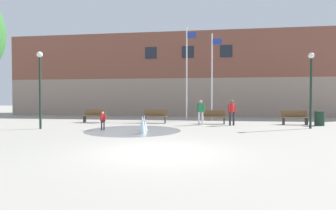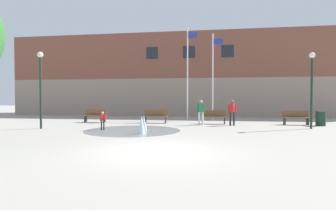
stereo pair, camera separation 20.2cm
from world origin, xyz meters
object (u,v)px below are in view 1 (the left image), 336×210
adult_near_bench (232,111)px  flagpole_right (212,74)px  adult_in_red (201,110)px  park_bench_far_left (94,116)px  flagpole_left (187,71)px  lamp_post_left_lane (40,79)px  child_in_fountain (103,119)px  trash_can (319,118)px  park_bench_near_trashcan (295,117)px  park_bench_left_of_flagpoles (155,116)px  lamp_post_right_lane (311,80)px  park_bench_under_left_flagpole (213,117)px

adult_near_bench → flagpole_right: size_ratio=0.24×
adult_in_red → adult_near_bench: bearing=-24.3°
adult_in_red → flagpole_right: flagpole_right is taller
adult_in_red → park_bench_far_left: bearing=147.6°
flagpole_left → lamp_post_left_lane: (-7.72, -7.16, -1.11)m
child_in_fountain → park_bench_far_left: bearing=-109.0°
flagpole_right → trash_can: (6.48, -3.24, -3.14)m
park_bench_near_trashcan → trash_can: 1.40m
park_bench_left_of_flagpoles → adult_near_bench: 5.15m
park_bench_far_left → lamp_post_left_lane: size_ratio=0.37×
adult_in_red → lamp_post_right_lane: (6.12, -1.16, 1.81)m
child_in_fountain → flagpole_left: size_ratio=0.14×
park_bench_under_left_flagpole → child_in_fountain: child_in_fountain is taller
park_bench_far_left → flagpole_left: bearing=24.8°
adult_in_red → adult_near_bench: same height
lamp_post_right_lane → trash_can: size_ratio=4.72×
adult_in_red → lamp_post_right_lane: lamp_post_right_lane is taller
park_bench_far_left → lamp_post_right_lane: (13.61, -2.08, 2.26)m
child_in_fountain → flagpole_right: bearing=-177.4°
park_bench_under_left_flagpole → park_bench_near_trashcan: 5.19m
park_bench_far_left → trash_can: size_ratio=1.78×
flagpole_left → trash_can: 9.67m
child_in_fountain → adult_near_bench: adult_near_bench is taller
flagpole_right → trash_can: flagpole_right is taller
adult_in_red → child_in_fountain: (-5.18, -3.35, -0.35)m
park_bench_far_left → park_bench_near_trashcan: same height
adult_in_red → trash_can: adult_in_red is taller
park_bench_near_trashcan → lamp_post_right_lane: (0.11, -2.24, 2.26)m
park_bench_under_left_flagpole → park_bench_near_trashcan: bearing=1.9°
park_bench_far_left → adult_near_bench: adult_near_bench is taller
flagpole_left → park_bench_under_left_flagpole: bearing=-56.9°
adult_near_bench → trash_can: size_ratio=1.77×
park_bench_left_of_flagpoles → flagpole_left: bearing=55.7°
trash_can → flagpole_right: bearing=153.5°
flagpole_right → park_bench_left_of_flagpoles: bearing=-143.5°
lamp_post_right_lane → park_bench_left_of_flagpoles: bearing=167.2°
park_bench_near_trashcan → trash_can: park_bench_near_trashcan is taller
adult_in_red → lamp_post_left_lane: size_ratio=0.37×
park_bench_left_of_flagpoles → lamp_post_right_lane: bearing=-12.8°
flagpole_right → lamp_post_left_lane: bearing=-143.5°
park_bench_near_trashcan → child_in_fountain: bearing=-158.4°
park_bench_far_left → lamp_post_right_lane: 13.95m
flagpole_right → park_bench_far_left: bearing=-160.5°
park_bench_left_of_flagpoles → child_in_fountain: bearing=-115.8°
flagpole_left → flagpole_right: bearing=0.0°
lamp_post_left_lane → lamp_post_right_lane: size_ratio=1.01×
child_in_fountain → adult_near_bench: 7.89m
park_bench_under_left_flagpole → park_bench_left_of_flagpoles: bearing=179.5°
child_in_fountain → trash_can: size_ratio=1.10×
adult_near_bench → flagpole_right: 4.79m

